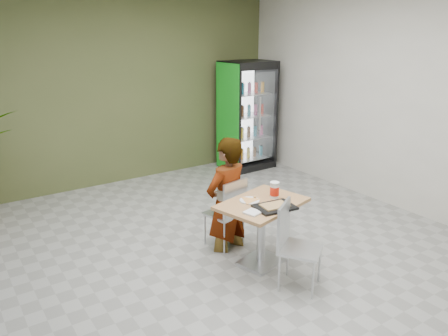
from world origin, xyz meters
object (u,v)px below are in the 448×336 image
Objects in this scene: soda_cup at (275,190)px; beverage_fridge at (247,116)px; chair_far at (230,208)px; chair_near at (292,239)px; dining_table at (262,220)px; cafeteria_tray at (275,207)px; seated_woman at (226,205)px.

beverage_fridge reaches higher than soda_cup.
chair_far is 0.97× the size of chair_near.
beverage_fridge reaches higher than chair_far.
beverage_fridge is (2.13, 2.51, 0.49)m from chair_far.
soda_cup is at bearing 35.23° from chair_near.
soda_cup is (0.21, 0.54, 0.31)m from chair_near.
chair_near is at bearing -121.82° from beverage_fridge.
dining_table is 0.36m from soda_cup.
chair_far is 4.70× the size of soda_cup.
chair_far is 2.12× the size of cafeteria_tray.
soda_cup reaches higher than cafeteria_tray.
chair_near is (-0.02, -0.51, -0.01)m from dining_table.
soda_cup is (0.19, 0.02, 0.30)m from dining_table.
chair_far is 3.33m from beverage_fridge.
dining_table is 0.54× the size of beverage_fridge.
beverage_fridge is at bearing 57.56° from cafeteria_tray.
beverage_fridge is at bearing 25.99° from chair_near.
dining_table is 5.77× the size of soda_cup.
chair_near is 4.13m from beverage_fridge.
soda_cup reaches higher than chair_far.
soda_cup is at bearing 106.55° from chair_far.
chair_near is 2.18× the size of cafeteria_tray.
dining_table is 0.53m from chair_far.
beverage_fridge is (2.06, 3.23, 0.24)m from cafeteria_tray.
chair_far is (-0.07, 0.52, -0.02)m from dining_table.
seated_woman is 0.84× the size of beverage_fridge.
seated_woman is at bearing -77.00° from chair_far.
seated_woman is 3.31m from beverage_fridge.
chair_far is 1.03m from chair_near.
soda_cup is 0.31m from cafeteria_tray.
beverage_fridge is at bearing 55.78° from dining_table.
beverage_fridge is at bearing -141.87° from chair_far.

